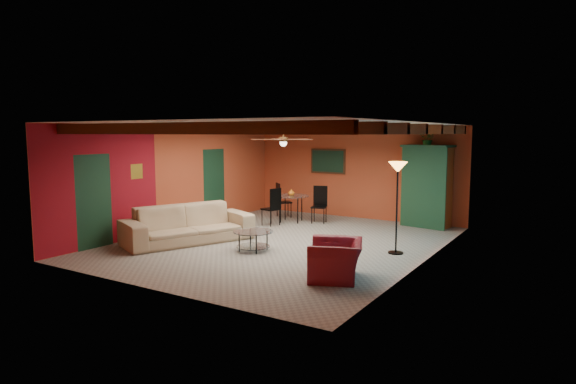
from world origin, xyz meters
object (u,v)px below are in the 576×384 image
Objects in this scene: vase at (291,182)px; coffee_table at (253,241)px; dining_table at (291,204)px; sofa at (188,224)px; floor_lamp at (397,208)px; potted_plant at (428,139)px; armchair at (336,260)px; armoire at (426,187)px.

coffee_table is at bearing -71.83° from vase.
dining_table is at bearing 0.00° from vase.
sofa is 15.98× the size of vase.
dining_table is 4.32m from floor_lamp.
sofa is 1.77m from coffee_table.
potted_plant is 2.44× the size of vase.
armchair reaches higher than coffee_table.
floor_lamp is (2.67, 1.37, 0.75)m from coffee_table.
coffee_table is 3.59m from dining_table.
sofa is at bearing -100.38° from vase.
sofa is at bearing -123.78° from armchair.
coffee_table is at bearing -106.23° from armoire.
coffee_table is (-2.39, 0.90, -0.11)m from armchair.
armoire is at bearing 95.95° from floor_lamp.
coffee_table is 3.09m from floor_lamp.
armchair is 0.48× the size of armoire.
coffee_table is at bearing -116.25° from potted_plant.
sofa is 1.51× the size of floor_lamp.
dining_table is (-1.12, 3.40, 0.30)m from coffee_table.
dining_table is at bearing -163.75° from armchair.
vase is (0.00, 0.00, 0.61)m from dining_table.
potted_plant is (4.08, 4.82, 1.93)m from sofa.
vase reaches higher than coffee_table.
floor_lamp is at bearing 27.18° from coffee_table.
potted_plant reaches higher than armoire.
potted_plant is (-0.35, 3.34, 1.39)m from floor_lamp.
armchair is 5.61m from vase.
armoire reaches higher than floor_lamp.
armoire is 1.29m from potted_plant.
dining_table is at bearing 13.25° from sofa.
floor_lamp reaches higher than coffee_table.
potted_plant is at bearing 95.95° from floor_lamp.
potted_plant is (0.00, 0.00, 1.29)m from armoire.
floor_lamp reaches higher than sofa.
dining_table is at bearing 108.17° from coffee_table.
armchair is at bearing -96.97° from floor_lamp.
sofa is at bearing -120.25° from armoire.
armoire is (4.08, 4.82, 0.64)m from sofa.
floor_lamp reaches higher than armchair.
vase is at bearing -159.12° from potted_plant.
potted_plant is at bearing -16.63° from sofa.
armchair is 5.66m from armoire.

